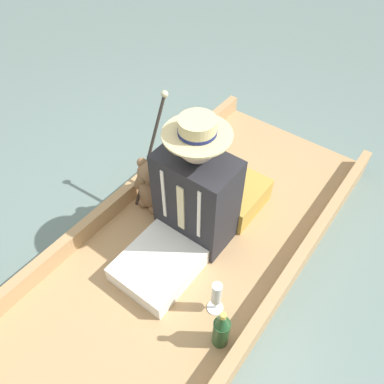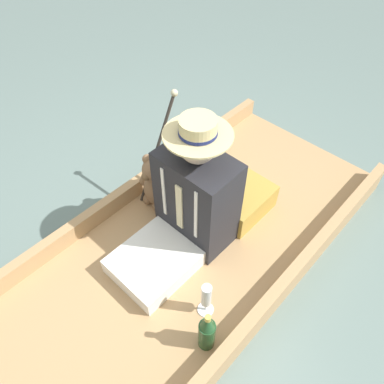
% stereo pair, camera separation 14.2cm
% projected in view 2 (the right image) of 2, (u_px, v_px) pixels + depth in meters
% --- Properties ---
extents(ground_plane, '(16.00, 16.00, 0.00)m').
position_uv_depth(ground_plane, '(176.00, 269.00, 2.25)').
color(ground_plane, slate).
extents(punt_boat, '(1.18, 2.90, 0.22)m').
position_uv_depth(punt_boat, '(175.00, 263.00, 2.20)').
color(punt_boat, tan).
rests_on(punt_boat, ground_plane).
extents(seat_cushion, '(0.54, 0.38, 0.17)m').
position_uv_depth(seat_cushion, '(227.00, 191.00, 2.42)').
color(seat_cushion, '#B7933D').
rests_on(seat_cushion, punt_boat).
extents(seated_person, '(0.43, 0.74, 0.85)m').
position_uv_depth(seated_person, '(189.00, 205.00, 2.06)').
color(seated_person, white).
rests_on(seated_person, punt_boat).
extents(teddy_bear, '(0.27, 0.16, 0.39)m').
position_uv_depth(teddy_bear, '(155.00, 184.00, 2.33)').
color(teddy_bear, '#846042').
rests_on(teddy_bear, punt_boat).
extents(wine_glass, '(0.09, 0.09, 0.24)m').
position_uv_depth(wine_glass, '(206.00, 297.00, 1.86)').
color(wine_glass, silver).
rests_on(wine_glass, punt_boat).
extents(walking_cane, '(0.04, 0.37, 0.69)m').
position_uv_depth(walking_cane, '(160.00, 138.00, 2.29)').
color(walking_cane, '#2D2823').
rests_on(walking_cane, punt_boat).
extents(champagne_bottle, '(0.08, 0.08, 0.30)m').
position_uv_depth(champagne_bottle, '(207.00, 332.00, 1.75)').
color(champagne_bottle, '#1E4723').
rests_on(champagne_bottle, punt_boat).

